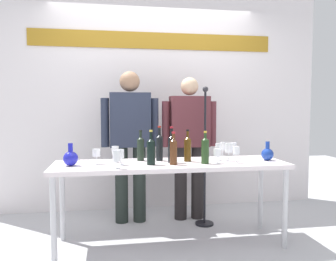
% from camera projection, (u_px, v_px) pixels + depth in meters
% --- Properties ---
extents(ground_plane, '(10.00, 10.00, 0.00)m').
position_uv_depth(ground_plane, '(171.00, 244.00, 3.18)').
color(ground_plane, '#B5B5B9').
extents(back_wall, '(4.26, 0.11, 3.00)m').
position_uv_depth(back_wall, '(154.00, 89.00, 4.28)').
color(back_wall, white).
rests_on(back_wall, ground).
extents(display_table, '(2.13, 0.61, 0.77)m').
position_uv_depth(display_table, '(171.00, 170.00, 3.13)').
color(display_table, white).
rests_on(display_table, ground).
extents(decanter_blue_left, '(0.13, 0.13, 0.20)m').
position_uv_depth(decanter_blue_left, '(71.00, 158.00, 2.94)').
color(decanter_blue_left, '#1D20B0').
rests_on(decanter_blue_left, display_table).
extents(decanter_blue_right, '(0.12, 0.12, 0.18)m').
position_uv_depth(decanter_blue_right, '(267.00, 154.00, 3.24)').
color(decanter_blue_right, navy).
rests_on(decanter_blue_right, display_table).
extents(presenter_left, '(0.63, 0.22, 1.66)m').
position_uv_depth(presenter_left, '(130.00, 136.00, 3.73)').
color(presenter_left, '#202824').
rests_on(presenter_left, ground).
extents(presenter_right, '(0.62, 0.22, 1.60)m').
position_uv_depth(presenter_right, '(189.00, 139.00, 3.84)').
color(presenter_right, black).
rests_on(presenter_right, ground).
extents(wine_bottle_0, '(0.07, 0.07, 0.33)m').
position_uv_depth(wine_bottle_0, '(159.00, 146.00, 3.23)').
color(wine_bottle_0, black).
rests_on(wine_bottle_0, display_table).
extents(wine_bottle_1, '(0.07, 0.07, 0.29)m').
position_uv_depth(wine_bottle_1, '(205.00, 150.00, 3.06)').
color(wine_bottle_1, '#223D1C').
rests_on(wine_bottle_1, display_table).
extents(wine_bottle_2, '(0.07, 0.07, 0.31)m').
position_uv_depth(wine_bottle_2, '(151.00, 150.00, 3.00)').
color(wine_bottle_2, black).
rests_on(wine_bottle_2, display_table).
extents(wine_bottle_3, '(0.07, 0.07, 0.30)m').
position_uv_depth(wine_bottle_3, '(188.00, 148.00, 3.18)').
color(wine_bottle_3, '#4C310D').
rests_on(wine_bottle_3, display_table).
extents(wine_bottle_4, '(0.06, 0.06, 0.29)m').
position_uv_depth(wine_bottle_4, '(173.00, 150.00, 3.00)').
color(wine_bottle_4, '#502B16').
rests_on(wine_bottle_4, display_table).
extents(wine_bottle_5, '(0.07, 0.07, 0.29)m').
position_uv_depth(wine_bottle_5, '(141.00, 148.00, 3.23)').
color(wine_bottle_5, black).
rests_on(wine_bottle_5, display_table).
extents(wine_bottle_6, '(0.07, 0.07, 0.33)m').
position_uv_depth(wine_bottle_6, '(172.00, 148.00, 3.12)').
color(wine_bottle_6, black).
rests_on(wine_bottle_6, display_table).
extents(wine_glass_left_0, '(0.06, 0.06, 0.14)m').
position_uv_depth(wine_glass_left_0, '(121.00, 154.00, 2.99)').
color(wine_glass_left_0, white).
rests_on(wine_glass_left_0, display_table).
extents(wine_glass_left_1, '(0.06, 0.06, 0.15)m').
position_uv_depth(wine_glass_left_1, '(117.00, 156.00, 2.82)').
color(wine_glass_left_1, white).
rests_on(wine_glass_left_1, display_table).
extents(wine_glass_left_2, '(0.06, 0.06, 0.15)m').
position_uv_depth(wine_glass_left_2, '(115.00, 151.00, 3.13)').
color(wine_glass_left_2, white).
rests_on(wine_glass_left_2, display_table).
extents(wine_glass_left_3, '(0.07, 0.07, 0.14)m').
position_uv_depth(wine_glass_left_3, '(96.00, 153.00, 3.03)').
color(wine_glass_left_3, white).
rests_on(wine_glass_left_3, display_table).
extents(wine_glass_right_0, '(0.07, 0.07, 0.13)m').
position_uv_depth(wine_glass_right_0, '(217.00, 153.00, 3.07)').
color(wine_glass_right_0, white).
rests_on(wine_glass_right_0, display_table).
extents(wine_glass_right_1, '(0.07, 0.07, 0.17)m').
position_uv_depth(wine_glass_right_1, '(229.00, 148.00, 3.21)').
color(wine_glass_right_1, white).
rests_on(wine_glass_right_1, display_table).
extents(wine_glass_right_2, '(0.06, 0.06, 0.16)m').
position_uv_depth(wine_glass_right_2, '(223.00, 147.00, 3.41)').
color(wine_glass_right_2, white).
rests_on(wine_glass_right_2, display_table).
extents(wine_glass_right_3, '(0.06, 0.06, 0.15)m').
position_uv_depth(wine_glass_right_3, '(234.00, 147.00, 3.40)').
color(wine_glass_right_3, white).
rests_on(wine_glass_right_3, display_table).
extents(wine_glass_right_4, '(0.06, 0.06, 0.16)m').
position_uv_depth(wine_glass_right_4, '(218.00, 148.00, 3.23)').
color(wine_glass_right_4, white).
rests_on(wine_glass_right_4, display_table).
extents(wine_glass_right_5, '(0.06, 0.06, 0.15)m').
position_uv_depth(wine_glass_right_5, '(236.00, 151.00, 3.08)').
color(wine_glass_right_5, white).
rests_on(wine_glass_right_5, display_table).
extents(microphone_stand, '(0.20, 0.20, 1.49)m').
position_uv_depth(microphone_stand, '(205.00, 179.00, 3.66)').
color(microphone_stand, black).
rests_on(microphone_stand, ground).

